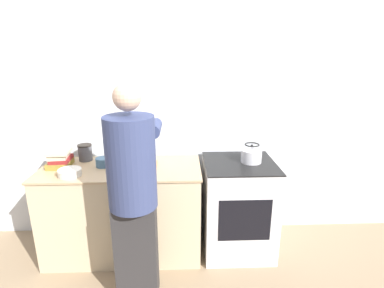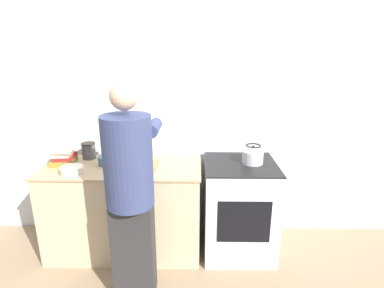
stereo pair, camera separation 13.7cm
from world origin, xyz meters
TOP-DOWN VIEW (x-y plane):
  - ground_plane at (0.00, 0.00)m, footprint 12.00×12.00m
  - wall_back at (0.00, 0.72)m, footprint 8.00×0.05m
  - counter at (-0.36, 0.31)m, footprint 1.48×0.65m
  - oven at (0.76, 0.33)m, footprint 0.67×0.66m
  - person at (-0.16, -0.26)m, footprint 0.41×0.64m
  - cutting_board at (-0.18, 0.33)m, footprint 0.32×0.25m
  - knife at (-0.20, 0.30)m, footprint 0.25×0.10m
  - kettle at (0.86, 0.34)m, footprint 0.19×0.19m
  - bowl_prep at (-0.53, 0.35)m, footprint 0.13×0.13m
  - bowl_mixing at (-0.76, 0.14)m, footprint 0.20×0.20m
  - canister_jar at (-0.74, 0.53)m, footprint 0.14×0.14m
  - book_stack at (-0.93, 0.37)m, footprint 0.21×0.25m

SIDE VIEW (x-z plane):
  - ground_plane at x=0.00m, z-range 0.00..0.00m
  - counter at x=-0.36m, z-range 0.00..0.90m
  - oven at x=0.76m, z-range 0.00..0.92m
  - cutting_board at x=-0.18m, z-range 0.90..0.91m
  - knife at x=-0.20m, z-range 0.91..0.92m
  - bowl_mixing at x=-0.76m, z-range 0.90..0.95m
  - person at x=-0.16m, z-range 0.07..1.80m
  - bowl_prep at x=-0.53m, z-range 0.90..0.98m
  - book_stack at x=-0.93m, z-range 0.89..1.06m
  - canister_jar at x=-0.74m, z-range 0.90..1.06m
  - kettle at x=0.86m, z-range 0.91..1.09m
  - wall_back at x=0.00m, z-range 0.00..2.60m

